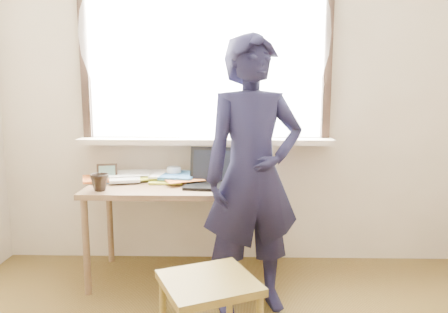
{
  "coord_description": "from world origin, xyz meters",
  "views": [
    {
      "loc": [
        0.01,
        -1.26,
        1.33
      ],
      "look_at": [
        -0.04,
        0.95,
        0.97
      ],
      "focal_mm": 35.0,
      "sensor_mm": 36.0,
      "label": 1
    }
  ],
  "objects_px": {
    "person": "(253,176)",
    "work_chair": "(209,292)",
    "desk": "(182,194)",
    "mug_white": "(174,173)",
    "mug_dark": "(100,182)",
    "laptop": "(214,177)"
  },
  "relations": [
    {
      "from": "desk",
      "to": "mug_white",
      "type": "distance_m",
      "value": 0.23
    },
    {
      "from": "laptop",
      "to": "mug_dark",
      "type": "relative_size",
      "value": 3.4
    },
    {
      "from": "laptop",
      "to": "mug_dark",
      "type": "xyz_separation_m",
      "value": [
        -0.72,
        -0.17,
        -0.0
      ]
    },
    {
      "from": "mug_white",
      "to": "work_chair",
      "type": "height_order",
      "value": "mug_white"
    },
    {
      "from": "desk",
      "to": "laptop",
      "type": "bearing_deg",
      "value": -7.19
    },
    {
      "from": "mug_white",
      "to": "laptop",
      "type": "bearing_deg",
      "value": -34.82
    },
    {
      "from": "mug_white",
      "to": "mug_dark",
      "type": "distance_m",
      "value": 0.57
    },
    {
      "from": "laptop",
      "to": "work_chair",
      "type": "xyz_separation_m",
      "value": [
        0.01,
        -0.93,
        -0.36
      ]
    },
    {
      "from": "desk",
      "to": "laptop",
      "type": "height_order",
      "value": "laptop"
    },
    {
      "from": "person",
      "to": "work_chair",
      "type": "bearing_deg",
      "value": -127.96
    },
    {
      "from": "laptop",
      "to": "person",
      "type": "relative_size",
      "value": 0.24
    },
    {
      "from": "mug_dark",
      "to": "person",
      "type": "height_order",
      "value": "person"
    },
    {
      "from": "laptop",
      "to": "mug_dark",
      "type": "height_order",
      "value": "laptop"
    },
    {
      "from": "laptop",
      "to": "person",
      "type": "height_order",
      "value": "person"
    },
    {
      "from": "desk",
      "to": "person",
      "type": "relative_size",
      "value": 0.77
    },
    {
      "from": "desk",
      "to": "work_chair",
      "type": "height_order",
      "value": "desk"
    },
    {
      "from": "mug_dark",
      "to": "person",
      "type": "relative_size",
      "value": 0.07
    },
    {
      "from": "desk",
      "to": "mug_white",
      "type": "relative_size",
      "value": 11.53
    },
    {
      "from": "mug_white",
      "to": "mug_dark",
      "type": "relative_size",
      "value": 0.94
    },
    {
      "from": "desk",
      "to": "mug_dark",
      "type": "bearing_deg",
      "value": -158.32
    },
    {
      "from": "mug_dark",
      "to": "work_chair",
      "type": "relative_size",
      "value": 0.21
    },
    {
      "from": "desk",
      "to": "laptop",
      "type": "relative_size",
      "value": 3.18
    }
  ]
}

